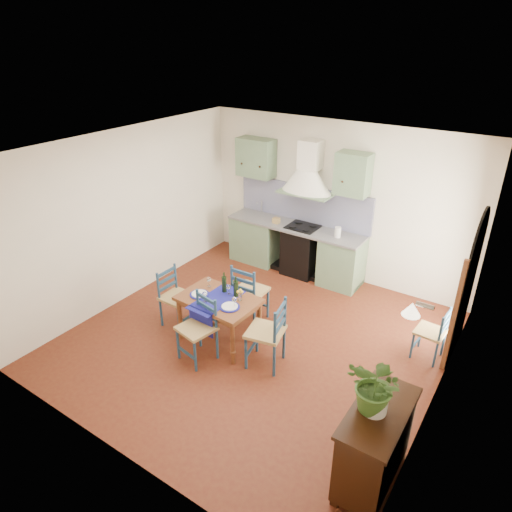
# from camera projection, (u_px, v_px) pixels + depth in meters

# --- Properties ---
(floor) EXTENTS (5.00, 5.00, 0.00)m
(floor) POSITION_uv_depth(u_px,v_px,m) (256.00, 339.00, 6.76)
(floor) COLOR #4E1910
(floor) RESTS_ON ground
(back_wall) EXTENTS (5.00, 0.96, 2.80)m
(back_wall) POSITION_uv_depth(u_px,v_px,m) (305.00, 219.00, 8.22)
(back_wall) COLOR silver
(back_wall) RESTS_ON ground
(right_wall) EXTENTS (0.26, 5.00, 2.80)m
(right_wall) POSITION_uv_depth(u_px,v_px,m) (454.00, 305.00, 5.12)
(right_wall) COLOR silver
(right_wall) RESTS_ON ground
(left_wall) EXTENTS (0.04, 5.00, 2.80)m
(left_wall) POSITION_uv_depth(u_px,v_px,m) (128.00, 216.00, 7.37)
(left_wall) COLOR silver
(left_wall) RESTS_ON ground
(ceiling) EXTENTS (5.00, 5.00, 0.01)m
(ceiling) POSITION_uv_depth(u_px,v_px,m) (256.00, 150.00, 5.50)
(ceiling) COLOR white
(ceiling) RESTS_ON back_wall
(dining_table) EXTENTS (1.15, 0.87, 1.03)m
(dining_table) POSITION_uv_depth(u_px,v_px,m) (219.00, 303.00, 6.46)
(dining_table) COLOR brown
(dining_table) RESTS_ON ground
(chair_near) EXTENTS (0.52, 0.52, 0.95)m
(chair_near) POSITION_uv_depth(u_px,v_px,m) (199.00, 328.00, 6.17)
(chair_near) COLOR navy
(chair_near) RESTS_ON ground
(chair_far) EXTENTS (0.47, 0.47, 0.99)m
(chair_far) POSITION_uv_depth(u_px,v_px,m) (249.00, 292.00, 6.96)
(chair_far) COLOR navy
(chair_far) RESTS_ON ground
(chair_left) EXTENTS (0.44, 0.44, 0.92)m
(chair_left) POSITION_uv_depth(u_px,v_px,m) (176.00, 297.00, 6.91)
(chair_left) COLOR navy
(chair_left) RESTS_ON ground
(chair_right) EXTENTS (0.55, 0.55, 1.00)m
(chair_right) POSITION_uv_depth(u_px,v_px,m) (268.00, 333.00, 6.03)
(chair_right) COLOR navy
(chair_right) RESTS_ON ground
(chair_spare) EXTENTS (0.40, 0.40, 0.80)m
(chair_spare) POSITION_uv_depth(u_px,v_px,m) (432.00, 333.00, 6.20)
(chair_spare) COLOR navy
(chair_spare) RESTS_ON ground
(sideboard) EXTENTS (0.50, 1.05, 0.94)m
(sideboard) POSITION_uv_depth(u_px,v_px,m) (374.00, 443.00, 4.43)
(sideboard) COLOR black
(sideboard) RESTS_ON ground
(potted_plant) EXTENTS (0.62, 0.57, 0.57)m
(potted_plant) POSITION_uv_depth(u_px,v_px,m) (377.00, 387.00, 4.12)
(potted_plant) COLOR #365B21
(potted_plant) RESTS_ON sideboard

